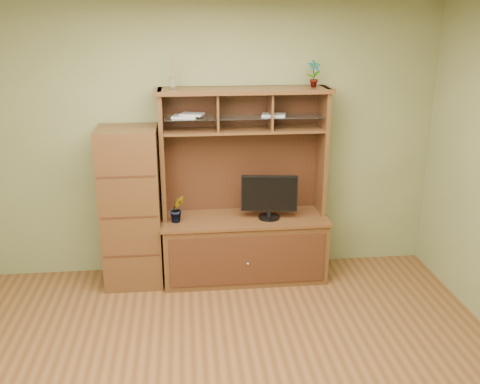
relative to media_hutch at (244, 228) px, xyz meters
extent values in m
cube|color=#656C3F|center=(-0.29, 0.28, 0.83)|extent=(4.50, 0.02, 2.70)
cube|color=#432713|center=(0.00, -0.02, -0.21)|extent=(1.60, 0.55, 0.62)
cube|color=#391A0F|center=(0.00, -0.30, -0.21)|extent=(1.50, 0.01, 0.50)
sphere|color=silver|center=(0.00, -0.32, -0.24)|extent=(0.02, 0.02, 0.02)
cube|color=#432713|center=(0.00, -0.02, 0.11)|extent=(1.64, 0.59, 0.03)
cube|color=#432713|center=(-0.78, 0.08, 0.75)|extent=(0.04, 0.35, 1.25)
cube|color=#432713|center=(0.78, 0.08, 0.75)|extent=(0.04, 0.35, 1.25)
cube|color=#391A0F|center=(0.00, 0.24, 0.75)|extent=(1.52, 0.02, 1.25)
cube|color=#432713|center=(0.00, 0.08, 1.36)|extent=(1.66, 0.40, 0.04)
cube|color=#432713|center=(0.00, 0.08, 0.98)|extent=(1.52, 0.32, 0.02)
cube|color=#432713|center=(-0.25, 0.08, 1.16)|extent=(0.02, 0.31, 0.35)
cube|color=#432713|center=(0.25, 0.08, 1.16)|extent=(0.02, 0.31, 0.35)
cube|color=silver|center=(0.00, 0.07, 1.11)|extent=(1.50, 0.27, 0.01)
cylinder|color=black|center=(0.23, -0.08, 0.14)|extent=(0.21, 0.21, 0.02)
cylinder|color=black|center=(0.23, -0.08, 0.18)|extent=(0.04, 0.04, 0.07)
cube|color=black|center=(0.23, -0.08, 0.38)|extent=(0.55, 0.12, 0.35)
imported|color=#2B511B|center=(-0.66, -0.08, 0.26)|extent=(0.17, 0.15, 0.26)
imported|color=#345E21|center=(0.66, 0.08, 1.50)|extent=(0.14, 0.10, 0.25)
cylinder|color=silver|center=(-0.66, 0.08, 1.43)|extent=(0.06, 0.06, 0.10)
cylinder|color=#906848|center=(-0.66, 0.08, 1.57)|extent=(0.04, 0.04, 0.19)
cube|color=silver|center=(-0.56, 0.08, 1.12)|extent=(0.26, 0.21, 0.02)
cube|color=silver|center=(-0.49, 0.08, 1.14)|extent=(0.25, 0.22, 0.02)
cube|color=silver|center=(0.29, 0.08, 1.12)|extent=(0.25, 0.22, 0.02)
cube|color=#432713|center=(-1.10, 0.00, 0.26)|extent=(0.56, 0.50, 1.56)
cube|color=#391A0F|center=(-1.10, -0.25, -0.13)|extent=(0.52, 0.01, 0.02)
cube|color=#391A0F|center=(-1.10, -0.25, 0.26)|extent=(0.52, 0.01, 0.01)
cube|color=#391A0F|center=(-1.10, -0.25, 0.65)|extent=(0.52, 0.01, 0.02)
camera|label=1|loc=(-0.57, -4.93, 2.03)|focal=40.00mm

